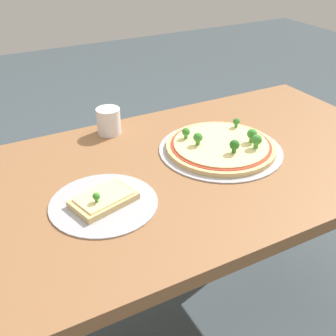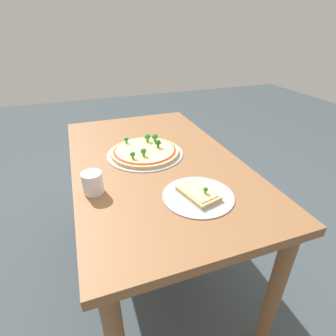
# 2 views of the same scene
# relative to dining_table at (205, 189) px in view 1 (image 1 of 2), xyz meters

# --- Properties ---
(ground_plane) EXTENTS (8.00, 8.00, 0.00)m
(ground_plane) POSITION_rel_dining_table_xyz_m (0.00, 0.00, -0.62)
(ground_plane) COLOR #3D474C
(dining_table) EXTENTS (1.24, 0.73, 0.72)m
(dining_table) POSITION_rel_dining_table_xyz_m (0.00, 0.00, 0.00)
(dining_table) COLOR brown
(dining_table) RESTS_ON ground_plane
(pizza_tray_whole) EXTENTS (0.36, 0.36, 0.07)m
(pizza_tray_whole) POSITION_rel_dining_table_xyz_m (0.07, 0.03, 0.11)
(pizza_tray_whole) COLOR #A3A3A8
(pizza_tray_whole) RESTS_ON dining_table
(pizza_tray_slice) EXTENTS (0.26, 0.26, 0.05)m
(pizza_tray_slice) POSITION_rel_dining_table_xyz_m (-0.33, -0.06, 0.11)
(pizza_tray_slice) COLOR #A3A3A8
(pizza_tray_slice) RESTS_ON dining_table
(drinking_cup) EXTENTS (0.07, 0.07, 0.08)m
(drinking_cup) POSITION_rel_dining_table_xyz_m (-0.18, 0.29, 0.14)
(drinking_cup) COLOR white
(drinking_cup) RESTS_ON dining_table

